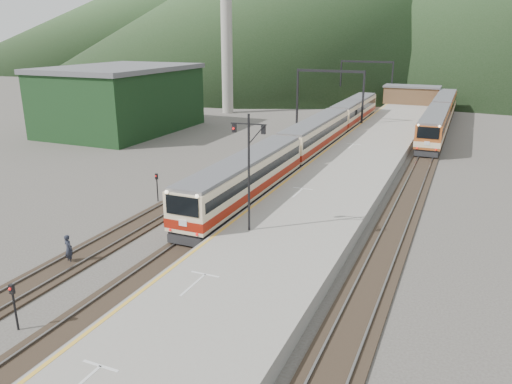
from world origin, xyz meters
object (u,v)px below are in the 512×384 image
at_px(main_train, 316,136).
at_px(second_train, 440,116).
at_px(worker, 69,249).
at_px(signal_mast, 249,161).

height_order(main_train, second_train, main_train).
distance_m(second_train, worker, 55.25).
height_order(second_train, worker, second_train).
xyz_separation_m(signal_mast, worker, (-8.49, -6.51, -4.54)).
xyz_separation_m(main_train, signal_mast, (3.42, -25.81, 3.53)).
relative_size(main_train, worker, 31.83).
bearing_deg(second_train, worker, -107.46).
relative_size(signal_mast, worker, 4.13).
bearing_deg(second_train, main_train, -119.43).
relative_size(main_train, signal_mast, 7.71).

